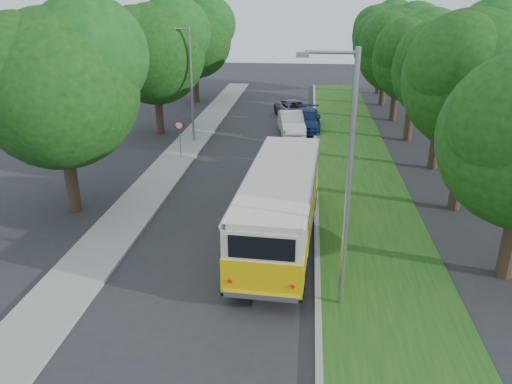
# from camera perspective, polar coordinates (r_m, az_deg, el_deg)

# --- Properties ---
(ground) EXTENTS (120.00, 120.00, 0.00)m
(ground) POSITION_cam_1_polar(r_m,az_deg,el_deg) (18.90, -4.07, -7.83)
(ground) COLOR #2A2A2D
(ground) RESTS_ON ground
(curb) EXTENTS (0.20, 70.00, 0.15)m
(curb) POSITION_cam_1_polar(r_m,az_deg,el_deg) (23.11, 6.90, -2.06)
(curb) COLOR gray
(curb) RESTS_ON ground
(grass_verge) EXTENTS (4.50, 70.00, 0.13)m
(grass_verge) POSITION_cam_1_polar(r_m,az_deg,el_deg) (23.29, 12.69, -2.29)
(grass_verge) COLOR #175015
(grass_verge) RESTS_ON ground
(sidewalk) EXTENTS (2.20, 70.00, 0.12)m
(sidewalk) POSITION_cam_1_polar(r_m,az_deg,el_deg) (24.40, -13.21, -1.22)
(sidewalk) COLOR gray
(sidewalk) RESTS_ON ground
(treeline) EXTENTS (24.27, 41.91, 9.46)m
(treeline) POSITION_cam_1_polar(r_m,az_deg,el_deg) (34.37, 6.41, 15.79)
(treeline) COLOR #332319
(treeline) RESTS_ON ground
(lamppost_near) EXTENTS (1.71, 0.16, 8.00)m
(lamppost_near) POSITION_cam_1_polar(r_m,az_deg,el_deg) (14.59, 10.23, 1.66)
(lamppost_near) COLOR gray
(lamppost_near) RESTS_ON ground
(lamppost_far) EXTENTS (1.71, 0.16, 7.50)m
(lamppost_far) POSITION_cam_1_polar(r_m,az_deg,el_deg) (33.53, -7.58, 12.47)
(lamppost_far) COLOR gray
(lamppost_far) RESTS_ON ground
(warning_sign) EXTENTS (0.56, 0.10, 2.50)m
(warning_sign) POSITION_cam_1_polar(r_m,az_deg,el_deg) (30.14, -8.74, 6.74)
(warning_sign) COLOR gray
(warning_sign) RESTS_ON ground
(vintage_bus) EXTENTS (3.20, 10.36, 3.04)m
(vintage_bus) POSITION_cam_1_polar(r_m,az_deg,el_deg) (19.68, 2.82, -1.64)
(vintage_bus) COLOR yellow
(vintage_bus) RESTS_ON ground
(car_silver) EXTENTS (2.23, 4.67, 1.54)m
(car_silver) POSITION_cam_1_polar(r_m,az_deg,el_deg) (27.27, 2.42, 3.35)
(car_silver) COLOR #B1B1B6
(car_silver) RESTS_ON ground
(car_white) EXTENTS (2.28, 4.80, 1.52)m
(car_white) POSITION_cam_1_polar(r_m,az_deg,el_deg) (36.35, 4.05, 7.90)
(car_white) COLOR silver
(car_white) RESTS_ON ground
(car_blue) EXTENTS (2.07, 4.96, 1.43)m
(car_blue) POSITION_cam_1_polar(r_m,az_deg,el_deg) (37.54, 5.86, 8.21)
(car_blue) COLOR navy
(car_blue) RESTS_ON ground
(car_grey) EXTENTS (3.96, 5.54, 1.40)m
(car_grey) POSITION_cam_1_polar(r_m,az_deg,el_deg) (41.08, 4.48, 9.38)
(car_grey) COLOR #585A60
(car_grey) RESTS_ON ground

